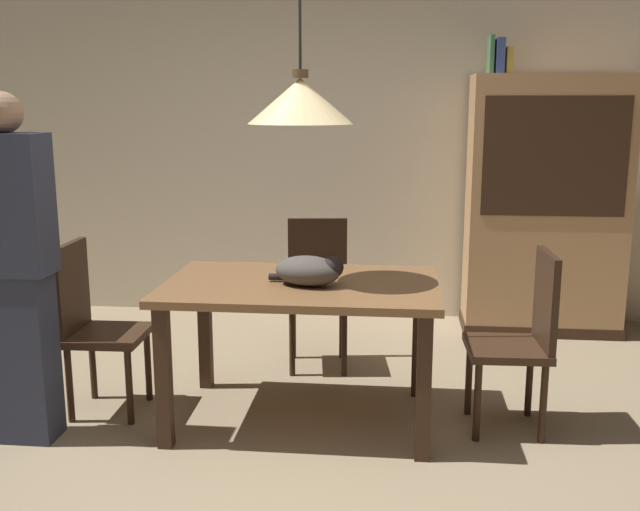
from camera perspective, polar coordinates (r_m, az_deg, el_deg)
The scene contains 13 objects.
ground at distance 3.46m, azimuth -0.52°, elevation -16.63°, with size 10.00×10.00×0.00m, color #998466.
back_wall at distance 5.69m, azimuth 2.48°, elevation 9.76°, with size 6.40×0.10×2.90m, color beige.
dining_table at distance 3.77m, azimuth -1.46°, elevation -3.58°, with size 1.40×0.90×0.75m.
chair_right_side at distance 3.84m, azimuth 15.58°, elevation -5.88°, with size 0.41×0.41×0.93m.
chair_left_side at distance 4.11m, azimuth -17.33°, elevation -4.85°, with size 0.41×0.41×0.93m.
chair_far_back at distance 4.65m, azimuth -0.18°, elevation -2.37°, with size 0.44×0.44×0.93m.
cat_sleeping at distance 3.67m, azimuth -0.79°, elevation -1.18°, with size 0.40×0.30×0.16m.
pendant_lamp at distance 3.64m, azimuth -1.54°, elevation 12.00°, with size 0.52×0.52×1.30m.
hutch_bookcase at distance 5.51m, azimuth 17.15°, elevation 3.32°, with size 1.12×0.45×1.85m.
book_green_slim at distance 5.40m, azimuth 13.17°, elevation 14.99°, with size 0.03×0.20×0.26m, color #427A4C.
book_blue_wide at distance 5.40m, azimuth 13.78°, elevation 14.85°, with size 0.06×0.24×0.24m, color #384C93.
book_yellow_short at distance 5.41m, azimuth 14.47°, elevation 14.50°, with size 0.04×0.20×0.18m, color gold.
person_standing at distance 3.80m, azimuth -22.67°, elevation -1.07°, with size 0.36×0.22×1.70m.
Camera 1 is at (0.34, -3.03, 1.65)m, focal length 41.01 mm.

